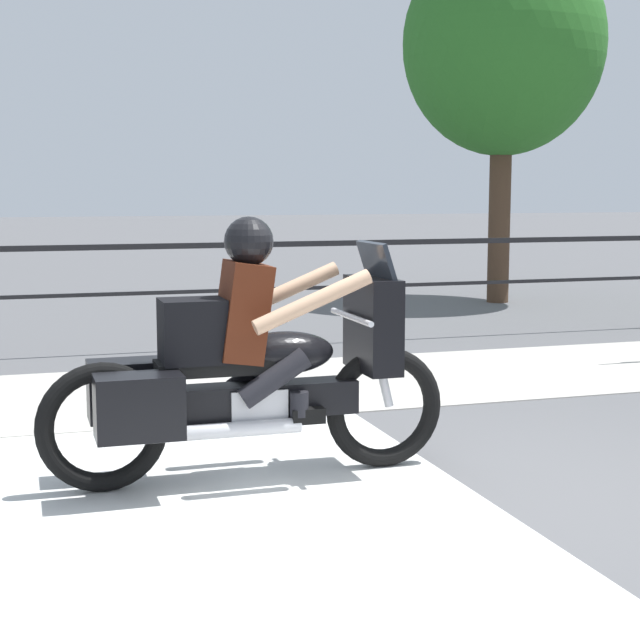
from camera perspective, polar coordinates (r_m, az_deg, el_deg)
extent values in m
plane|color=#565659|center=(5.68, 9.47, -10.16)|extent=(120.00, 120.00, 0.00)
cube|color=#B7B2A8|center=(8.75, -0.63, -3.72)|extent=(44.00, 2.40, 0.01)
cube|color=silver|center=(5.00, -6.35, -12.54)|extent=(3.18, 6.00, 0.01)
cube|color=black|center=(10.67, -3.98, 4.40)|extent=(36.00, 0.04, 0.06)
cube|color=black|center=(10.71, -3.95, 1.77)|extent=(36.00, 0.03, 0.04)
cylinder|color=black|center=(10.71, -3.95, 1.46)|extent=(0.05, 0.05, 1.16)
torus|color=black|center=(6.13, 3.76, -5.10)|extent=(0.76, 0.11, 0.76)
torus|color=black|center=(5.75, -12.54, -6.12)|extent=(0.76, 0.11, 0.76)
cube|color=black|center=(5.86, -4.13, -4.70)|extent=(1.31, 0.22, 0.20)
cube|color=silver|center=(5.88, -3.80, -5.15)|extent=(0.34, 0.26, 0.26)
ellipsoid|color=black|center=(5.86, -2.19, -1.93)|extent=(0.63, 0.30, 0.26)
cube|color=black|center=(5.78, -5.81, -2.69)|extent=(0.76, 0.28, 0.08)
cube|color=black|center=(6.01, 3.09, -0.24)|extent=(0.20, 0.55, 0.57)
cube|color=#1E232B|center=(5.97, 3.29, 3.45)|extent=(0.10, 0.47, 0.24)
cylinder|color=silver|center=(5.95, 1.83, 0.18)|extent=(0.04, 0.70, 0.04)
cylinder|color=silver|center=(5.69, -5.78, -6.42)|extent=(0.95, 0.09, 0.09)
cube|color=black|center=(5.50, -10.49, -4.98)|extent=(0.48, 0.28, 0.36)
cube|color=black|center=(5.97, -11.05, -4.00)|extent=(0.48, 0.28, 0.36)
cylinder|color=silver|center=(6.07, 3.51, -2.69)|extent=(0.18, 0.06, 0.52)
cube|color=#4C1E0F|center=(5.76, -4.52, 0.49)|extent=(0.32, 0.36, 0.60)
sphere|color=tan|center=(5.73, -4.17, 4.39)|extent=(0.23, 0.23, 0.23)
sphere|color=black|center=(5.73, -4.17, 4.59)|extent=(0.29, 0.29, 0.29)
cylinder|color=black|center=(5.71, -2.67, -3.40)|extent=(0.44, 0.13, 0.34)
cylinder|color=black|center=(5.78, -1.22, -4.91)|extent=(0.11, 0.11, 0.15)
cube|color=black|center=(5.81, -0.74, -5.58)|extent=(0.20, 0.10, 0.09)
cylinder|color=black|center=(6.00, -3.40, -2.87)|extent=(0.44, 0.13, 0.34)
cylinder|color=black|center=(6.07, -2.01, -4.32)|extent=(0.11, 0.11, 0.15)
cube|color=black|center=(6.09, -1.55, -4.96)|extent=(0.20, 0.10, 0.09)
cylinder|color=tan|center=(5.55, -0.43, 1.06)|extent=(0.71, 0.09, 0.36)
cylinder|color=tan|center=(6.12, -2.07, 1.67)|extent=(0.71, 0.09, 0.36)
cube|color=black|center=(5.72, -7.44, -0.64)|extent=(0.37, 0.31, 0.37)
cylinder|color=#473323|center=(15.27, 10.40, 5.96)|extent=(0.33, 0.33, 2.64)
ellipsoid|color=#286623|center=(15.41, 10.63, 15.52)|extent=(3.01, 3.01, 3.31)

